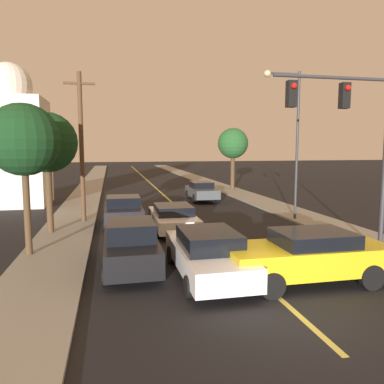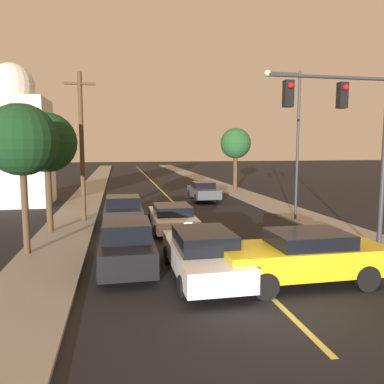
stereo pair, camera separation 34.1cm
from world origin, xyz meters
name	(u,v)px [view 1 (the left image)]	position (x,y,z in m)	size (l,w,h in m)	color
ground_plane	(296,313)	(0.00, 0.00, 0.00)	(200.00, 200.00, 0.00)	black
road_surface	(149,182)	(0.00, 36.00, 0.01)	(10.50, 80.00, 0.01)	black
sidewalk_left	(92,183)	(-6.50, 36.00, 0.06)	(2.50, 80.00, 0.12)	gray
sidewalk_right	(203,180)	(6.50, 36.00, 0.06)	(2.50, 80.00, 0.12)	gray
car_near_lane_front	(207,253)	(-1.47, 3.01, 0.77)	(2.01, 4.99, 1.52)	white
car_near_lane_second	(173,217)	(-1.47, 9.67, 0.69)	(2.04, 4.74, 1.30)	white
car_outer_lane_front	(131,245)	(-3.78, 4.25, 0.83)	(1.85, 4.32, 1.67)	black
car_outer_lane_second	(123,211)	(-3.78, 11.46, 0.80)	(2.02, 4.02, 1.56)	black
car_far_oncoming	(202,191)	(2.36, 19.46, 0.76)	(1.90, 4.20, 1.45)	#474C51
car_crossing_right	(308,255)	(1.35, 1.91, 0.84)	(4.93, 2.12, 1.56)	gold
traffic_signal_mast	(353,126)	(4.22, 4.11, 4.83)	(4.65, 0.42, 6.62)	#333338
streetlamp_right	(290,126)	(5.15, 10.83, 5.18)	(2.08, 0.36, 7.97)	#333338
utility_pole_left	(81,145)	(-5.85, 12.66, 4.20)	(1.60, 0.24, 7.84)	#513823
tree_left_near	(23,140)	(-7.39, 6.46, 4.30)	(2.60, 2.60, 5.51)	#4C3823
tree_left_far	(47,143)	(-7.18, 10.17, 4.25)	(2.75, 2.75, 5.54)	#4C3823
tree_right_near	(233,144)	(6.90, 25.73, 4.39)	(2.84, 2.84, 5.75)	#4C3823
domed_building_left	(12,142)	(-11.03, 20.24, 4.42)	(4.56, 4.56, 9.80)	silver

